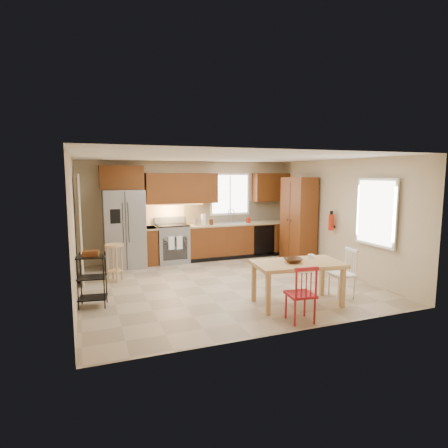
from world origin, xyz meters
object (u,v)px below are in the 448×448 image
soap_bottle (248,219)px  chair_white (342,273)px  fire_extinguisher (331,222)px  range_stove (172,244)px  pantry (298,220)px  chair_red (300,293)px  utility_cart (92,280)px  refrigerator (124,229)px  dining_table (297,284)px  table_bowl (293,263)px  bar_stool (115,263)px  table_jar (311,258)px

soap_bottle → chair_white: soap_bottle is taller
fire_extinguisher → range_stove: bearing=147.4°
pantry → range_stove: bearing=161.7°
fire_extinguisher → pantry: bearing=100.8°
chair_red → utility_cart: size_ratio=0.96×
refrigerator → pantry: (4.13, -0.93, 0.14)m
range_stove → chair_red: (0.91, -4.38, -0.03)m
chair_red → range_stove: bearing=107.8°
refrigerator → fire_extinguisher: refrigerator is taller
dining_table → fire_extinguisher: bearing=47.6°
table_bowl → bar_stool: bar_stool is taller
table_bowl → refrigerator: bearing=122.2°
range_stove → soap_bottle: 2.10m
refrigerator → table_bowl: (2.32, -3.67, -0.19)m
fire_extinguisher → dining_table: (-1.92, -1.70, -0.74)m
pantry → dining_table: pantry is taller
dining_table → chair_red: size_ratio=1.70×
chair_white → utility_cart: bearing=81.6°
bar_stool → table_bowl: bearing=-33.5°
pantry → dining_table: size_ratio=1.43×
table_jar → fire_extinguisher: bearing=45.1°
range_stove → table_bowl: size_ratio=3.10×
pantry → utility_cart: pantry is taller
pantry → dining_table: bearing=-122.1°
chair_white → table_bowl: chair_white is taller
range_stove → fire_extinguisher: fire_extinguisher is taller
bar_stool → pantry: bearing=13.0°
table_jar → bar_stool: 3.92m
table_bowl → pantry: bearing=56.6°
refrigerator → dining_table: (2.41, -3.67, -0.55)m
range_stove → table_bowl: range_stove is taller
range_stove → fire_extinguisher: size_ratio=2.56×
table_bowl → bar_stool: (-2.65, 2.52, -0.34)m
dining_table → utility_cart: 3.40m
soap_bottle → chair_white: 3.65m
table_bowl → bar_stool: size_ratio=0.39×
bar_stool → utility_cart: utility_cart is taller
table_bowl → table_jar: table_jar is taller
range_stove → soap_bottle: bearing=-2.4°
pantry → chair_red: 4.03m
dining_table → chair_white: chair_white is taller
dining_table → pantry: bearing=64.0°
refrigerator → utility_cart: refrigerator is taller
refrigerator → dining_table: size_ratio=1.24×
refrigerator → bar_stool: 1.31m
chair_white → utility_cart: utility_cart is taller
fire_extinguisher → utility_cart: size_ratio=0.40×
dining_table → table_jar: 0.52m
soap_bottle → dining_table: 3.78m
chair_white → fire_extinguisher: bearing=-24.4°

